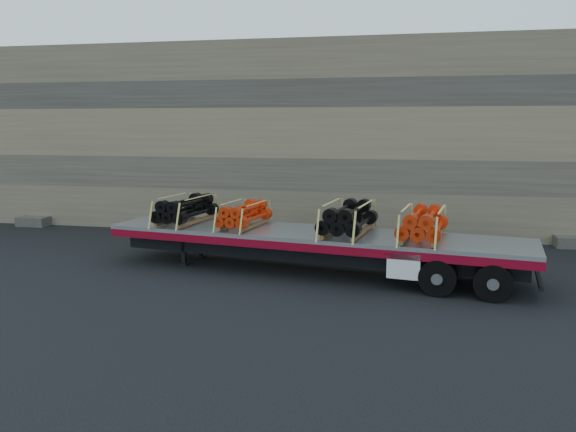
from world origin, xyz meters
name	(u,v)px	position (x,y,z in m)	size (l,w,h in m)	color
ground	(347,273)	(0.00, 0.00, 0.00)	(120.00, 120.00, 0.00)	black
rock_wall	(366,138)	(0.00, 6.50, 3.50)	(44.00, 3.00, 7.00)	#7A6B54
trailer	(312,252)	(-0.97, -0.14, 0.57)	(11.45, 2.20, 1.14)	#A8AAAF
bundle_front	(186,210)	(-4.81, 0.45, 1.52)	(1.06, 2.12, 0.75)	black
bundle_midfront	(244,215)	(-2.95, 0.17, 1.48)	(0.94, 1.89, 0.67)	red
bundle_midrear	(348,219)	(0.02, -0.30, 1.54)	(1.13, 2.25, 0.80)	black
bundle_rear	(423,224)	(1.93, -0.59, 1.52)	(1.06, 2.13, 0.75)	red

